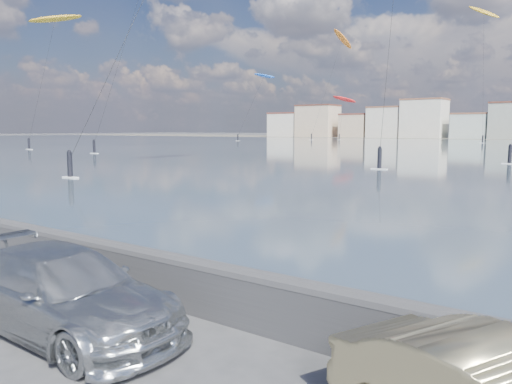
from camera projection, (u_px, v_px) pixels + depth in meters
ground at (49, 358)px, 7.54m from camera, size 700.00×700.00×0.00m
seawall at (175, 278)px, 9.64m from camera, size 400.00×0.36×1.08m
car_silver at (63, 292)px, 8.44m from camera, size 4.90×2.02×1.42m
kitesurfer_1 at (264, 77)px, 156.63m from camera, size 8.01×17.27×21.49m
kitesurfer_2 at (342, 40)px, 162.42m from camera, size 6.34×19.07×35.73m
kitesurfer_3 at (484, 14)px, 124.73m from camera, size 7.76×8.52×35.00m
kitesurfer_7 at (344, 100)px, 166.85m from camera, size 8.01×15.45×14.93m
kitesurfer_9 at (55, 20)px, 89.38m from camera, size 7.54×12.80×24.39m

